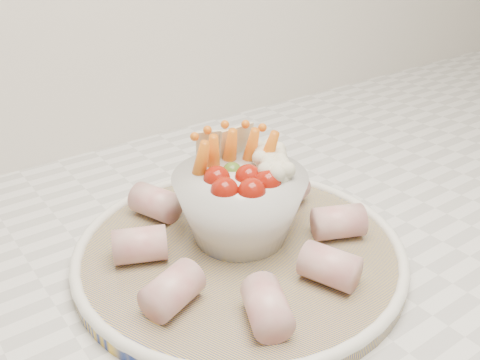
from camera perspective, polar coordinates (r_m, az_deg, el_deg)
serving_platter at (r=0.58m, az=-0.04°, el=-7.56°), size 0.46×0.46×0.02m
veggie_bowl at (r=0.58m, az=0.12°, el=-2.12°), size 0.14×0.14×0.12m
cured_meat_rolls at (r=0.57m, az=-0.13°, el=-5.73°), size 0.27×0.28×0.04m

